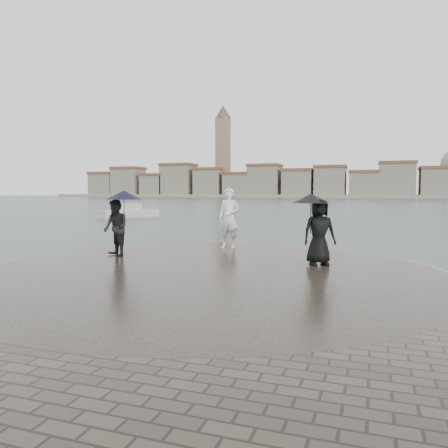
% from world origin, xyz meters
% --- Properties ---
extents(ground, '(400.00, 400.00, 0.00)m').
position_xyz_m(ground, '(0.00, 0.00, 0.00)').
color(ground, '#2B3835').
rests_on(ground, ground).
extents(kerb_ring, '(12.50, 12.50, 0.32)m').
position_xyz_m(kerb_ring, '(0.00, 3.50, 0.16)').
color(kerb_ring, gray).
rests_on(kerb_ring, ground).
extents(quay_tip, '(11.90, 11.90, 0.36)m').
position_xyz_m(quay_tip, '(0.00, 3.50, 0.18)').
color(quay_tip, '#2D261E').
rests_on(quay_tip, ground).
extents(statue, '(0.81, 0.56, 2.13)m').
position_xyz_m(statue, '(-0.85, 7.78, 1.43)').
color(statue, white).
rests_on(statue, quay_tip).
extents(visitor_left, '(1.35, 1.17, 2.04)m').
position_xyz_m(visitor_left, '(-3.52, 4.88, 1.51)').
color(visitor_left, black).
rests_on(visitor_left, quay_tip).
extents(visitor_right, '(1.31, 1.09, 1.95)m').
position_xyz_m(visitor_right, '(2.54, 5.26, 1.49)').
color(visitor_right, black).
rests_on(visitor_right, quay_tip).
extents(far_skyline, '(260.00, 20.00, 37.00)m').
position_xyz_m(far_skyline, '(-6.29, 160.71, 5.61)').
color(far_skyline, gray).
rests_on(far_skyline, ground).
extents(boats, '(47.55, 22.65, 1.50)m').
position_xyz_m(boats, '(7.19, 39.12, 0.38)').
color(boats, beige).
rests_on(boats, ground).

